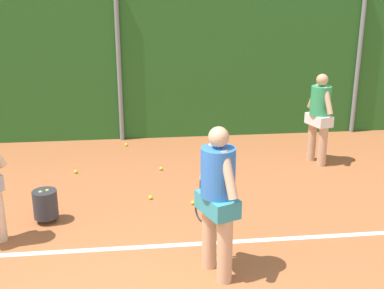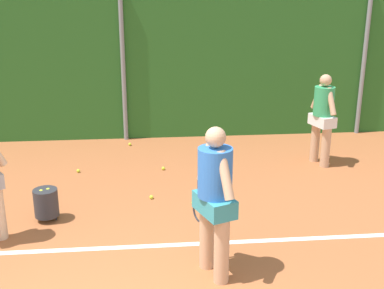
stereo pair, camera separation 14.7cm
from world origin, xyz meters
The scene contains 13 objects.
ground_plane centered at (0.00, 2.08, 0.00)m, with size 29.60×29.60×0.00m, color #A85B33.
hedge_fence_backdrop centered at (0.00, 7.07, 1.68)m, with size 19.24×0.25×3.37m, color #286023.
fence_post_center centered at (0.00, 6.89, 1.74)m, with size 0.10×0.10×3.48m, color gray.
fence_post_right centered at (5.55, 6.89, 1.74)m, with size 0.10×0.10×3.48m, color gray.
court_baseline_paint centered at (0.00, 1.90, 0.00)m, with size 14.06×0.10×0.01m, color white.
player_foreground_near centered at (1.26, 1.17, 1.05)m, with size 0.50×0.78×1.87m.
player_backcourt_far centered at (3.89, 4.86, 1.01)m, with size 0.44×0.73×1.79m.
ball_hopper centered at (-1.04, 2.83, 0.29)m, with size 0.36×0.36×0.51m.
tennis_ball_3 centered at (0.10, 6.39, 0.03)m, with size 0.07×0.07×0.07m, color #CCDB33.
tennis_ball_5 centered at (-0.84, 4.82, 0.03)m, with size 0.07×0.07×0.07m, color #CCDB33.
tennis_ball_6 centered at (1.21, 3.18, 0.03)m, with size 0.07×0.07×0.07m, color #CCDB33.
tennis_ball_8 centered at (0.78, 4.80, 0.03)m, with size 0.07×0.07×0.07m, color #CCDB33.
tennis_ball_9 centered at (0.53, 3.46, 0.03)m, with size 0.07×0.07×0.07m, color #CCDB33.
Camera 2 is at (0.51, -3.96, 3.34)m, focal length 45.32 mm.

